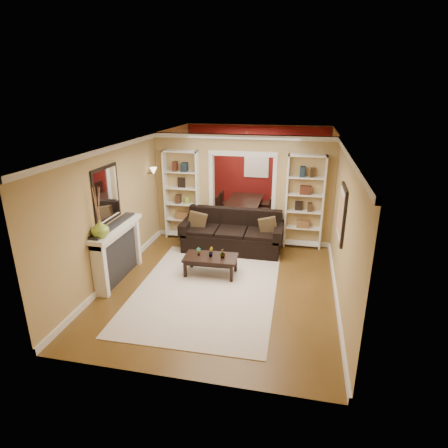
% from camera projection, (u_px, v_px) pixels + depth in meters
% --- Properties ---
extents(floor, '(8.00, 8.00, 0.00)m').
position_uv_depth(floor, '(233.00, 257.00, 8.78)').
color(floor, brown).
rests_on(floor, ground).
extents(ceiling, '(8.00, 8.00, 0.00)m').
position_uv_depth(ceiling, '(234.00, 141.00, 7.87)').
color(ceiling, white).
rests_on(ceiling, ground).
extents(wall_back, '(8.00, 0.00, 8.00)m').
position_uv_depth(wall_back, '(257.00, 168.00, 12.00)').
color(wall_back, tan).
rests_on(wall_back, ground).
extents(wall_front, '(8.00, 0.00, 8.00)m').
position_uv_depth(wall_front, '(175.00, 291.00, 4.64)').
color(wall_front, tan).
rests_on(wall_front, ground).
extents(wall_left, '(0.00, 8.00, 8.00)m').
position_uv_depth(wall_left, '(139.00, 197.00, 8.76)').
color(wall_left, tan).
rests_on(wall_left, ground).
extents(wall_right, '(0.00, 8.00, 8.00)m').
position_uv_depth(wall_right, '(339.00, 209.00, 7.88)').
color(wall_right, tan).
rests_on(wall_right, ground).
extents(partition_wall, '(4.50, 0.15, 2.70)m').
position_uv_depth(partition_wall, '(242.00, 189.00, 9.43)').
color(partition_wall, tan).
rests_on(partition_wall, floor).
extents(red_back_panel, '(4.44, 0.04, 2.64)m').
position_uv_depth(red_back_panel, '(256.00, 169.00, 11.99)').
color(red_back_panel, maroon).
rests_on(red_back_panel, floor).
extents(dining_window, '(0.78, 0.03, 0.98)m').
position_uv_depth(dining_window, '(256.00, 162.00, 11.87)').
color(dining_window, '#8CA5CC').
rests_on(dining_window, wall_back).
extents(area_rug, '(2.75, 3.81, 0.01)m').
position_uv_depth(area_rug, '(207.00, 289.00, 7.39)').
color(area_rug, beige).
rests_on(area_rug, floor).
extents(sofa, '(2.43, 1.05, 0.95)m').
position_uv_depth(sofa, '(232.00, 232.00, 9.05)').
color(sofa, black).
rests_on(sofa, floor).
extents(pillow_left, '(0.44, 0.16, 0.44)m').
position_uv_depth(pillow_left, '(197.00, 221.00, 9.13)').
color(pillow_left, brown).
rests_on(pillow_left, sofa).
extents(pillow_right, '(0.42, 0.18, 0.41)m').
position_uv_depth(pillow_right, '(268.00, 227.00, 8.80)').
color(pillow_right, brown).
rests_on(pillow_right, sofa).
extents(coffee_table, '(1.13, 0.64, 0.42)m').
position_uv_depth(coffee_table, '(211.00, 266.00, 7.90)').
color(coffee_table, black).
rests_on(coffee_table, floor).
extents(plant_left, '(0.11, 0.10, 0.18)m').
position_uv_depth(plant_left, '(199.00, 252.00, 7.85)').
color(plant_left, '#336626').
rests_on(plant_left, coffee_table).
extents(plant_center, '(0.12, 0.14, 0.21)m').
position_uv_depth(plant_center, '(211.00, 252.00, 7.80)').
color(plant_center, '#336626').
rests_on(plant_center, coffee_table).
extents(plant_right, '(0.13, 0.13, 0.20)m').
position_uv_depth(plant_right, '(223.00, 253.00, 7.75)').
color(plant_right, '#336626').
rests_on(plant_right, coffee_table).
extents(bookshelf_left, '(0.90, 0.30, 2.30)m').
position_uv_depth(bookshelf_left, '(182.00, 195.00, 9.64)').
color(bookshelf_left, white).
rests_on(bookshelf_left, floor).
extents(bookshelf_right, '(0.90, 0.30, 2.30)m').
position_uv_depth(bookshelf_right, '(304.00, 202.00, 9.03)').
color(bookshelf_right, white).
rests_on(bookshelf_right, floor).
extents(fireplace, '(0.32, 1.70, 1.16)m').
position_uv_depth(fireplace, '(119.00, 253.00, 7.61)').
color(fireplace, white).
rests_on(fireplace, floor).
extents(vase, '(0.42, 0.42, 0.34)m').
position_uv_depth(vase, '(100.00, 228.00, 6.81)').
color(vase, '#86AE38').
rests_on(vase, fireplace).
extents(mirror, '(0.03, 0.95, 1.10)m').
position_uv_depth(mirror, '(106.00, 195.00, 7.22)').
color(mirror, silver).
rests_on(mirror, wall_left).
extents(wall_sconce, '(0.18, 0.18, 0.22)m').
position_uv_depth(wall_sconce, '(151.00, 172.00, 9.09)').
color(wall_sconce, '#FFE0A5').
rests_on(wall_sconce, wall_left).
extents(framed_art, '(0.04, 0.85, 1.05)m').
position_uv_depth(framed_art, '(341.00, 214.00, 6.90)').
color(framed_art, black).
rests_on(framed_art, wall_right).
extents(dining_table, '(1.77, 0.99, 0.62)m').
position_uv_depth(dining_table, '(245.00, 211.00, 11.17)').
color(dining_table, black).
rests_on(dining_table, floor).
extents(dining_chair_nw, '(0.51, 0.51, 0.83)m').
position_uv_depth(dining_chair_nw, '(225.00, 209.00, 10.97)').
color(dining_chair_nw, black).
rests_on(dining_chair_nw, floor).
extents(dining_chair_ne, '(0.45, 0.45, 0.87)m').
position_uv_depth(dining_chair_ne, '(262.00, 211.00, 10.75)').
color(dining_chair_ne, black).
rests_on(dining_chair_ne, floor).
extents(dining_chair_sw, '(0.44, 0.44, 0.81)m').
position_uv_depth(dining_chair_sw, '(229.00, 204.00, 11.53)').
color(dining_chair_sw, black).
rests_on(dining_chair_sw, floor).
extents(dining_chair_se, '(0.48, 0.48, 0.93)m').
position_uv_depth(dining_chair_se, '(265.00, 204.00, 11.29)').
color(dining_chair_se, black).
rests_on(dining_chair_se, floor).
extents(chandelier, '(0.50, 0.50, 0.30)m').
position_uv_depth(chandelier, '(251.00, 153.00, 10.58)').
color(chandelier, '#392819').
rests_on(chandelier, ceiling).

